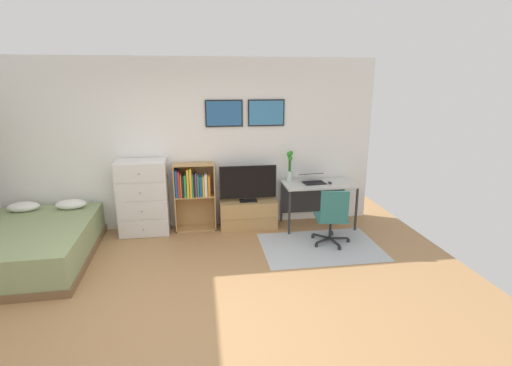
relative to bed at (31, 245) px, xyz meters
name	(u,v)px	position (x,y,z in m)	size (l,w,h in m)	color
ground_plane	(187,306)	(2.06, -1.36, -0.25)	(7.20, 7.20, 0.00)	#A87A4C
wall_back_with_posters	(188,145)	(2.07, 1.07, 1.11)	(6.12, 0.09, 2.70)	white
area_rug	(320,247)	(3.95, -0.12, -0.25)	(1.70, 1.20, 0.01)	#B2B7BC
bed	(31,245)	(0.00, 0.00, 0.00)	(1.55, 2.06, 0.62)	brown
dresser	(143,198)	(1.36, 0.80, 0.34)	(0.75, 0.46, 1.18)	silver
bookshelf	(193,190)	(2.13, 0.86, 0.42)	(0.64, 0.30, 1.09)	tan
tv_stand	(248,214)	(3.00, 0.81, -0.02)	(0.92, 0.41, 0.45)	tan
television	(248,184)	(3.00, 0.79, 0.50)	(0.91, 0.16, 0.59)	black
desk	(317,189)	(4.15, 0.78, 0.36)	(1.15, 0.63, 0.74)	silver
office_chair	(332,216)	(4.12, -0.07, 0.21)	(0.57, 0.58, 0.86)	#232326
laptop	(313,179)	(4.06, 0.76, 0.55)	(0.38, 0.40, 0.15)	black
computer_mouse	(330,183)	(4.31, 0.63, 0.51)	(0.06, 0.10, 0.03)	#262628
bamboo_vase	(290,164)	(3.70, 0.91, 0.77)	(0.11, 0.10, 0.50)	silver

